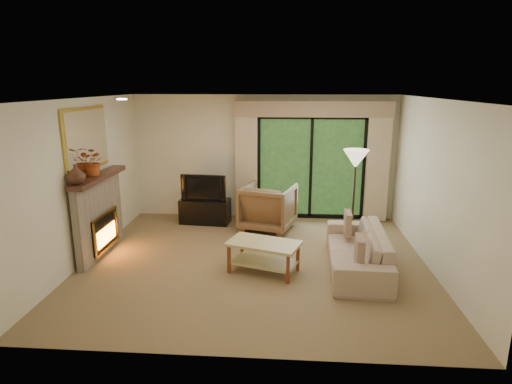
# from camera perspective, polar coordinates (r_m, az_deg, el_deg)

# --- Properties ---
(floor) EXTENTS (5.50, 5.50, 0.00)m
(floor) POSITION_cam_1_polar(r_m,az_deg,el_deg) (7.04, -0.18, -9.32)
(floor) COLOR olive
(floor) RESTS_ON ground
(ceiling) EXTENTS (5.50, 5.50, 0.00)m
(ceiling) POSITION_cam_1_polar(r_m,az_deg,el_deg) (6.45, -0.20, 12.34)
(ceiling) COLOR white
(ceiling) RESTS_ON ground
(wall_back) EXTENTS (5.00, 0.00, 5.00)m
(wall_back) POSITION_cam_1_polar(r_m,az_deg,el_deg) (9.07, 1.01, 4.65)
(wall_back) COLOR beige
(wall_back) RESTS_ON ground
(wall_front) EXTENTS (5.00, 0.00, 5.00)m
(wall_front) POSITION_cam_1_polar(r_m,az_deg,el_deg) (4.24, -2.77, -6.70)
(wall_front) COLOR beige
(wall_front) RESTS_ON ground
(wall_left) EXTENTS (0.00, 5.00, 5.00)m
(wall_left) POSITION_cam_1_polar(r_m,az_deg,el_deg) (7.36, -22.07, 1.32)
(wall_left) COLOR beige
(wall_left) RESTS_ON ground
(wall_right) EXTENTS (0.00, 5.00, 5.00)m
(wall_right) POSITION_cam_1_polar(r_m,az_deg,el_deg) (6.98, 22.93, 0.58)
(wall_right) COLOR beige
(wall_right) RESTS_ON ground
(fireplace) EXTENTS (0.24, 1.70, 1.37)m
(fireplace) POSITION_cam_1_polar(r_m,az_deg,el_deg) (7.63, -20.18, -2.85)
(fireplace) COLOR gray
(fireplace) RESTS_ON floor
(mirror) EXTENTS (0.07, 1.45, 1.02)m
(mirror) POSITION_cam_1_polar(r_m,az_deg,el_deg) (7.42, -21.62, 6.56)
(mirror) COLOR gold
(mirror) RESTS_ON wall_left
(sliding_door) EXTENTS (2.26, 0.10, 2.16)m
(sliding_door) POSITION_cam_1_polar(r_m,az_deg,el_deg) (9.06, 7.33, 3.23)
(sliding_door) COLOR black
(sliding_door) RESTS_ON floor
(curtain_left) EXTENTS (0.45, 0.18, 2.35)m
(curtain_left) POSITION_cam_1_polar(r_m,az_deg,el_deg) (8.96, -1.29, 3.87)
(curtain_left) COLOR #CBB18D
(curtain_left) RESTS_ON floor
(curtain_right) EXTENTS (0.45, 0.18, 2.35)m
(curtain_right) POSITION_cam_1_polar(r_m,az_deg,el_deg) (9.11, 15.90, 3.50)
(curtain_right) COLOR #CBB18D
(curtain_right) RESTS_ON floor
(cornice) EXTENTS (3.20, 0.24, 0.32)m
(cornice) POSITION_cam_1_polar(r_m,az_deg,el_deg) (8.82, 7.61, 10.92)
(cornice) COLOR tan
(cornice) RESTS_ON wall_back
(media_console) EXTENTS (1.04, 0.54, 0.50)m
(media_console) POSITION_cam_1_polar(r_m,az_deg,el_deg) (8.92, -6.78, -2.53)
(media_console) COLOR black
(media_console) RESTS_ON floor
(tv) EXTENTS (0.94, 0.20, 0.54)m
(tv) POSITION_cam_1_polar(r_m,az_deg,el_deg) (8.79, -6.88, 0.71)
(tv) COLOR black
(tv) RESTS_ON media_console
(armchair) EXTENTS (1.21, 1.22, 0.90)m
(armchair) POSITION_cam_1_polar(r_m,az_deg,el_deg) (8.43, 1.61, -2.03)
(armchair) COLOR brown
(armchair) RESTS_ON floor
(sofa) EXTENTS (0.94, 2.18, 0.63)m
(sofa) POSITION_cam_1_polar(r_m,az_deg,el_deg) (6.89, 13.31, -7.45)
(sofa) COLOR tan
(sofa) RESTS_ON floor
(pillow_near) EXTENTS (0.13, 0.41, 0.40)m
(pillow_near) POSITION_cam_1_polar(r_m,az_deg,el_deg) (6.23, 13.64, -7.65)
(pillow_near) COLOR #502F26
(pillow_near) RESTS_ON sofa
(pillow_far) EXTENTS (0.12, 0.40, 0.40)m
(pillow_far) POSITION_cam_1_polar(r_m,az_deg,el_deg) (7.38, 12.12, -4.09)
(pillow_far) COLOR #502F26
(pillow_far) RESTS_ON sofa
(coffee_table) EXTENTS (1.20, 0.90, 0.48)m
(coffee_table) POSITION_cam_1_polar(r_m,az_deg,el_deg) (6.62, 1.03, -8.65)
(coffee_table) COLOR tan
(coffee_table) RESTS_ON floor
(floor_lamp) EXTENTS (0.59, 0.59, 1.69)m
(floor_lamp) POSITION_cam_1_polar(r_m,az_deg,el_deg) (7.89, 12.90, -0.56)
(floor_lamp) COLOR beige
(floor_lamp) RESTS_ON floor
(vase) EXTENTS (0.31, 0.31, 0.30)m
(vase) POSITION_cam_1_polar(r_m,az_deg,el_deg) (6.83, -22.92, 2.18)
(vase) COLOR #43261A
(vase) RESTS_ON fireplace
(branches) EXTENTS (0.53, 0.50, 0.47)m
(branches) POSITION_cam_1_polar(r_m,az_deg,el_deg) (7.34, -20.93, 3.82)
(branches) COLOR #AA451A
(branches) RESTS_ON fireplace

